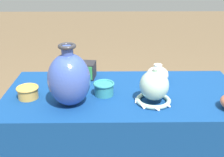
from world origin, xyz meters
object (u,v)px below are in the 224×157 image
(vase_dome_bell, at_px, (154,88))
(jar_round_ivory, at_px, (157,75))
(mosaic_tile_box, at_px, (86,70))
(vase_tall_bulbous, at_px, (69,79))
(cup_wide_teal, at_px, (104,88))
(cup_wide_ochre, at_px, (28,92))

(vase_dome_bell, bearing_deg, jar_round_ivory, 76.65)
(mosaic_tile_box, bearing_deg, jar_round_ivory, -3.71)
(vase_dome_bell, relative_size, jar_round_ivory, 1.52)
(vase_tall_bulbous, relative_size, jar_round_ivory, 2.41)
(vase_dome_bell, height_order, cup_wide_teal, vase_dome_bell)
(cup_wide_ochre, relative_size, jar_round_ivory, 0.90)
(vase_dome_bell, height_order, jar_round_ivory, vase_dome_bell)
(cup_wide_teal, bearing_deg, vase_dome_bell, -19.65)
(vase_tall_bulbous, height_order, jar_round_ivory, vase_tall_bulbous)
(vase_tall_bulbous, bearing_deg, vase_dome_bell, 1.43)
(vase_dome_bell, distance_m, cup_wide_teal, 0.27)
(vase_tall_bulbous, xyz_separation_m, cup_wide_ochre, (-0.22, 0.07, -0.10))
(vase_dome_bell, xyz_separation_m, cup_wide_teal, (-0.25, 0.09, -0.04))
(cup_wide_ochre, bearing_deg, mosaic_tile_box, 44.51)
(mosaic_tile_box, height_order, cup_wide_teal, mosaic_tile_box)
(vase_tall_bulbous, bearing_deg, mosaic_tile_box, 81.41)
(vase_dome_bell, bearing_deg, cup_wide_ochre, 174.95)
(vase_dome_bell, bearing_deg, vase_tall_bulbous, -178.57)
(cup_wide_ochre, bearing_deg, vase_dome_bell, -5.05)
(vase_tall_bulbous, distance_m, cup_wide_ochre, 0.25)
(vase_tall_bulbous, xyz_separation_m, mosaic_tile_box, (0.05, 0.34, -0.09))
(vase_tall_bulbous, distance_m, cup_wide_teal, 0.21)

